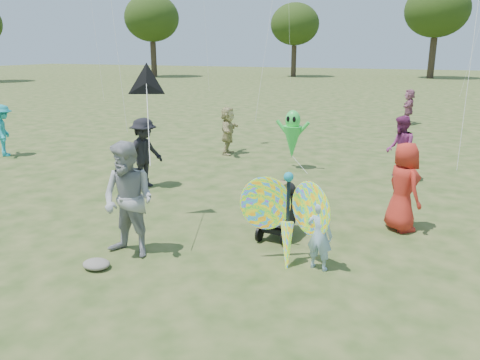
{
  "coord_description": "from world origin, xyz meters",
  "views": [
    {
      "loc": [
        3.02,
        -6.22,
        3.46
      ],
      "look_at": [
        -0.2,
        1.5,
        1.1
      ],
      "focal_mm": 35.0,
      "sensor_mm": 36.0,
      "label": 1
    }
  ],
  "objects_px": {
    "adult_man": "(129,200)",
    "crowd_j": "(409,107)",
    "crowd_d": "(228,131)",
    "alien_kite": "(292,136)",
    "crowd_b": "(144,153)",
    "child_girl": "(320,235)",
    "crowd_a": "(403,187)",
    "crowd_i": "(4,131)",
    "butterfly_kite": "(287,219)",
    "jogging_stroller": "(279,205)",
    "crowd_e": "(400,149)"
  },
  "relations": [
    {
      "from": "adult_man",
      "to": "butterfly_kite",
      "type": "xyz_separation_m",
      "value": [
        2.57,
        0.71,
        -0.21
      ]
    },
    {
      "from": "crowd_a",
      "to": "crowd_i",
      "type": "height_order",
      "value": "crowd_a"
    },
    {
      "from": "adult_man",
      "to": "crowd_e",
      "type": "bearing_deg",
      "value": 63.37
    },
    {
      "from": "crowd_b",
      "to": "alien_kite",
      "type": "distance_m",
      "value": 4.41
    },
    {
      "from": "butterfly_kite",
      "to": "adult_man",
      "type": "bearing_deg",
      "value": -164.48
    },
    {
      "from": "child_girl",
      "to": "crowd_e",
      "type": "distance_m",
      "value": 6.04
    },
    {
      "from": "adult_man",
      "to": "crowd_b",
      "type": "height_order",
      "value": "adult_man"
    },
    {
      "from": "adult_man",
      "to": "jogging_stroller",
      "type": "bearing_deg",
      "value": 44.23
    },
    {
      "from": "child_girl",
      "to": "crowd_b",
      "type": "relative_size",
      "value": 0.65
    },
    {
      "from": "crowd_d",
      "to": "alien_kite",
      "type": "bearing_deg",
      "value": -124.96
    },
    {
      "from": "crowd_e",
      "to": "alien_kite",
      "type": "height_order",
      "value": "crowd_e"
    },
    {
      "from": "child_girl",
      "to": "crowd_e",
      "type": "xyz_separation_m",
      "value": [
        0.74,
        5.99,
        0.3
      ]
    },
    {
      "from": "crowd_a",
      "to": "crowd_b",
      "type": "bearing_deg",
      "value": 47.23
    },
    {
      "from": "child_girl",
      "to": "crowd_a",
      "type": "bearing_deg",
      "value": -105.3
    },
    {
      "from": "child_girl",
      "to": "crowd_i",
      "type": "bearing_deg",
      "value": -10.07
    },
    {
      "from": "crowd_e",
      "to": "crowd_i",
      "type": "xyz_separation_m",
      "value": [
        -12.29,
        -1.82,
        -0.03
      ]
    },
    {
      "from": "crowd_d",
      "to": "crowd_i",
      "type": "distance_m",
      "value": 7.38
    },
    {
      "from": "crowd_a",
      "to": "crowd_j",
      "type": "relative_size",
      "value": 1.07
    },
    {
      "from": "crowd_d",
      "to": "alien_kite",
      "type": "height_order",
      "value": "alien_kite"
    },
    {
      "from": "adult_man",
      "to": "crowd_a",
      "type": "xyz_separation_m",
      "value": [
        4.2,
        3.04,
        -0.12
      ]
    },
    {
      "from": "alien_kite",
      "to": "child_girl",
      "type": "bearing_deg",
      "value": -69.6
    },
    {
      "from": "crowd_e",
      "to": "jogging_stroller",
      "type": "bearing_deg",
      "value": -32.15
    },
    {
      "from": "jogging_stroller",
      "to": "crowd_b",
      "type": "bearing_deg",
      "value": 162.02
    },
    {
      "from": "jogging_stroller",
      "to": "alien_kite",
      "type": "height_order",
      "value": "alien_kite"
    },
    {
      "from": "crowd_d",
      "to": "crowd_j",
      "type": "relative_size",
      "value": 0.98
    },
    {
      "from": "alien_kite",
      "to": "crowd_d",
      "type": "bearing_deg",
      "value": 157.11
    },
    {
      "from": "crowd_b",
      "to": "butterfly_kite",
      "type": "bearing_deg",
      "value": -111.04
    },
    {
      "from": "adult_man",
      "to": "crowd_b",
      "type": "bearing_deg",
      "value": 123.52
    },
    {
      "from": "crowd_a",
      "to": "butterfly_kite",
      "type": "height_order",
      "value": "crowd_a"
    },
    {
      "from": "crowd_b",
      "to": "jogging_stroller",
      "type": "xyz_separation_m",
      "value": [
        4.18,
        -1.79,
        -0.28
      ]
    },
    {
      "from": "crowd_i",
      "to": "jogging_stroller",
      "type": "height_order",
      "value": "crowd_i"
    },
    {
      "from": "adult_man",
      "to": "crowd_a",
      "type": "bearing_deg",
      "value": 39.1
    },
    {
      "from": "crowd_j",
      "to": "child_girl",
      "type": "bearing_deg",
      "value": -3.57
    },
    {
      "from": "crowd_i",
      "to": "alien_kite",
      "type": "relative_size",
      "value": 0.98
    },
    {
      "from": "adult_man",
      "to": "crowd_j",
      "type": "bearing_deg",
      "value": 81.94
    },
    {
      "from": "crowd_b",
      "to": "crowd_d",
      "type": "height_order",
      "value": "crowd_b"
    },
    {
      "from": "crowd_d",
      "to": "alien_kite",
      "type": "distance_m",
      "value": 2.78
    },
    {
      "from": "crowd_a",
      "to": "crowd_b",
      "type": "relative_size",
      "value": 0.98
    },
    {
      "from": "crowd_b",
      "to": "crowd_a",
      "type": "bearing_deg",
      "value": -84.48
    },
    {
      "from": "crowd_b",
      "to": "crowd_i",
      "type": "xyz_separation_m",
      "value": [
        -6.34,
        1.3,
        -0.05
      ]
    },
    {
      "from": "crowd_b",
      "to": "child_girl",
      "type": "bearing_deg",
      "value": -108.25
    },
    {
      "from": "child_girl",
      "to": "crowd_e",
      "type": "bearing_deg",
      "value": -87.23
    },
    {
      "from": "crowd_b",
      "to": "crowd_i",
      "type": "bearing_deg",
      "value": 89.0
    },
    {
      "from": "crowd_j",
      "to": "jogging_stroller",
      "type": "relative_size",
      "value": 1.49
    },
    {
      "from": "crowd_e",
      "to": "crowd_j",
      "type": "relative_size",
      "value": 1.09
    },
    {
      "from": "child_girl",
      "to": "crowd_b",
      "type": "xyz_separation_m",
      "value": [
        -5.22,
        2.87,
        0.32
      ]
    },
    {
      "from": "butterfly_kite",
      "to": "crowd_d",
      "type": "bearing_deg",
      "value": 120.71
    },
    {
      "from": "jogging_stroller",
      "to": "child_girl",
      "type": "bearing_deg",
      "value": -41.16
    },
    {
      "from": "jogging_stroller",
      "to": "butterfly_kite",
      "type": "distance_m",
      "value": 1.21
    },
    {
      "from": "butterfly_kite",
      "to": "jogging_stroller",
      "type": "bearing_deg",
      "value": 114.39
    }
  ]
}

